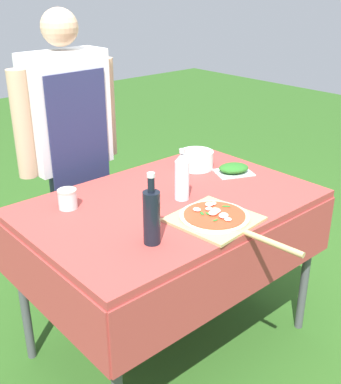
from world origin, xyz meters
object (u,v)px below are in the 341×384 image
(person_cook, at_px, (70,139))
(oil_bottle, at_px, (152,216))
(prep_table, at_px, (171,216))
(sauce_jar, at_px, (68,200))
(mixing_tub, at_px, (196,160))
(water_bottle, at_px, (182,176))
(herb_container, at_px, (234,169))
(pizza_on_peel, at_px, (217,219))

(person_cook, distance_m, oil_bottle, 0.98)
(prep_table, xyz_separation_m, sauce_jar, (-0.39, 0.24, 0.12))
(mixing_tub, bearing_deg, sauce_jar, 178.09)
(prep_table, height_order, sauce_jar, sauce_jar)
(water_bottle, height_order, herb_container, water_bottle)
(water_bottle, bearing_deg, prep_table, 153.24)
(person_cook, xyz_separation_m, pizza_on_peel, (0.09, -1.00, -0.13))
(oil_bottle, height_order, water_bottle, oil_bottle)
(person_cook, distance_m, herb_container, 0.89)
(pizza_on_peel, height_order, mixing_tub, mixing_tub)
(herb_container, xyz_separation_m, mixing_tub, (-0.09, 0.18, 0.02))
(pizza_on_peel, bearing_deg, prep_table, 84.42)
(pizza_on_peel, height_order, herb_container, herb_container)
(oil_bottle, bearing_deg, water_bottle, 31.53)
(prep_table, height_order, pizza_on_peel, pizza_on_peel)
(oil_bottle, distance_m, sauce_jar, 0.50)
(person_cook, height_order, sauce_jar, person_cook)
(sauce_jar, bearing_deg, pizza_on_peel, -53.27)
(mixing_tub, bearing_deg, prep_table, -150.24)
(prep_table, relative_size, herb_container, 5.84)
(prep_table, xyz_separation_m, water_bottle, (0.05, -0.02, 0.20))
(person_cook, height_order, pizza_on_peel, person_cook)
(person_cook, height_order, mixing_tub, person_cook)
(mixing_tub, height_order, sauce_jar, mixing_tub)
(water_bottle, bearing_deg, sauce_jar, 149.32)
(pizza_on_peel, height_order, oil_bottle, oil_bottle)
(prep_table, distance_m, pizza_on_peel, 0.31)
(oil_bottle, relative_size, sauce_jar, 3.30)
(water_bottle, bearing_deg, pizza_on_peel, -100.36)
(oil_bottle, height_order, sauce_jar, oil_bottle)
(person_cook, distance_m, water_bottle, 0.75)
(prep_table, height_order, mixing_tub, mixing_tub)
(pizza_on_peel, relative_size, water_bottle, 2.45)
(pizza_on_peel, bearing_deg, water_bottle, 74.35)
(person_cook, relative_size, water_bottle, 6.72)
(person_cook, height_order, water_bottle, person_cook)
(person_cook, relative_size, oil_bottle, 5.63)
(prep_table, relative_size, water_bottle, 5.53)
(mixing_tub, bearing_deg, person_cook, 132.95)
(oil_bottle, height_order, herb_container, oil_bottle)
(water_bottle, distance_m, mixing_tub, 0.41)
(person_cook, distance_m, pizza_on_peel, 1.01)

